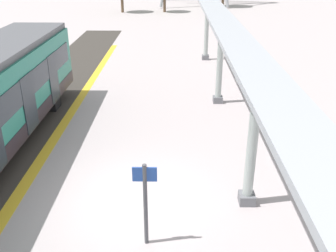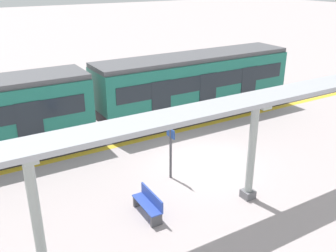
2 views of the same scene
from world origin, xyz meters
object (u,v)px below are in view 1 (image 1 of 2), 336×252
Objects in this scene: canopy_pillar_fifth at (206,31)px; platform_info_sign at (145,197)px; canopy_pillar_third at (252,144)px; canopy_pillar_fourth at (220,63)px.

canopy_pillar_fifth is 17.82m from platform_info_sign.
canopy_pillar_fourth is at bearing 90.00° from canopy_pillar_third.
platform_info_sign is (-2.73, -9.64, -0.56)m from canopy_pillar_fourth.
canopy_pillar_third is 1.00× the size of canopy_pillar_fifth.
canopy_pillar_fourth is at bearing -90.00° from canopy_pillar_fifth.
canopy_pillar_fourth reaches higher than platform_info_sign.
canopy_pillar_fourth is 10.04m from platform_info_sign.
canopy_pillar_third is at bearing -90.00° from canopy_pillar_fifth.
platform_info_sign is at bearing -148.45° from canopy_pillar_third.
canopy_pillar_third and canopy_pillar_fourth have the same top height.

